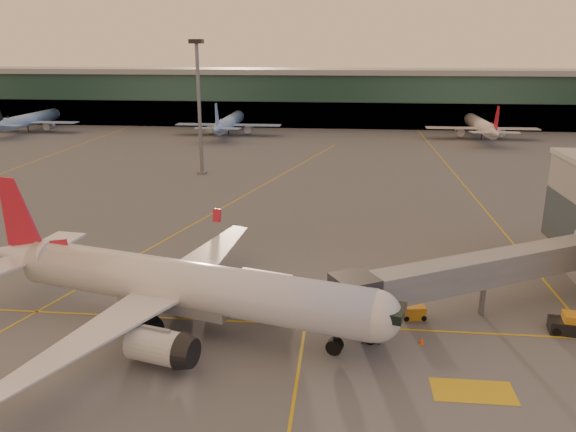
# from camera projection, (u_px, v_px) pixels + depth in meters

# --- Properties ---
(ground) EXTENTS (600.00, 600.00, 0.00)m
(ground) POSITION_uv_depth(u_px,v_px,m) (241.00, 350.00, 46.72)
(ground) COLOR #4C4F54
(ground) RESTS_ON ground
(taxi_markings) EXTENTS (100.12, 173.00, 0.01)m
(taxi_markings) POSITION_uv_depth(u_px,v_px,m) (247.00, 205.00, 89.79)
(taxi_markings) COLOR gold
(taxi_markings) RESTS_ON ground
(terminal) EXTENTS (400.00, 20.00, 17.60)m
(terminal) POSITION_uv_depth(u_px,v_px,m) (321.00, 97.00, 179.20)
(terminal) COLOR #19382D
(terminal) RESTS_ON ground
(mast_west_near) EXTENTS (2.40, 2.40, 25.60)m
(mast_west_near) POSITION_uv_depth(u_px,v_px,m) (199.00, 98.00, 107.22)
(mast_west_near) COLOR slate
(mast_west_near) RESTS_ON ground
(distant_aircraft_row) EXTENTS (225.00, 34.00, 13.00)m
(distant_aircraft_row) POSITION_uv_depth(u_px,v_px,m) (133.00, 133.00, 164.32)
(distant_aircraft_row) COLOR #84A9DD
(distant_aircraft_row) RESTS_ON ground
(main_airplane) EXTENTS (40.39, 36.81, 12.37)m
(main_airplane) POSITION_uv_depth(u_px,v_px,m) (175.00, 285.00, 49.55)
(main_airplane) COLOR silver
(main_airplane) RESTS_ON ground
(jet_bridge) EXTENTS (29.26, 18.18, 6.04)m
(jet_bridge) POSITION_uv_depth(u_px,v_px,m) (498.00, 269.00, 52.49)
(jet_bridge) COLOR slate
(jet_bridge) RESTS_ON ground
(catering_truck) EXTENTS (5.52, 3.57, 3.96)m
(catering_truck) POSITION_uv_depth(u_px,v_px,m) (264.00, 292.00, 52.40)
(catering_truck) COLOR #BD371B
(catering_truck) RESTS_ON ground
(gpu_cart) EXTENTS (2.25, 1.55, 1.22)m
(gpu_cart) POSITION_uv_depth(u_px,v_px,m) (414.00, 312.00, 52.04)
(gpu_cart) COLOR #C27D18
(gpu_cart) RESTS_ON ground
(pushback_tug) EXTENTS (3.84, 2.47, 1.85)m
(pushback_tug) POSITION_uv_depth(u_px,v_px,m) (571.00, 325.00, 49.32)
(pushback_tug) COLOR black
(pushback_tug) RESTS_ON ground
(cone_nose) EXTENTS (0.46, 0.46, 0.58)m
(cone_nose) POSITION_uv_depth(u_px,v_px,m) (422.00, 341.00, 47.70)
(cone_nose) COLOR #F8550D
(cone_nose) RESTS_ON ground
(cone_wing_left) EXTENTS (0.42, 0.42, 0.54)m
(cone_wing_left) POSITION_uv_depth(u_px,v_px,m) (218.00, 261.00, 65.57)
(cone_wing_left) COLOR #F8550D
(cone_wing_left) RESTS_ON ground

